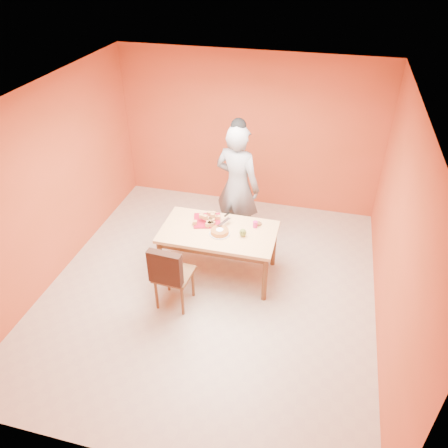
% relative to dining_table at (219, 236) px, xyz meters
% --- Properties ---
extents(floor, '(5.00, 5.00, 0.00)m').
position_rel_dining_table_xyz_m(floor, '(-0.02, -0.37, -0.67)').
color(floor, beige).
rests_on(floor, ground).
extents(ceiling, '(5.00, 5.00, 0.00)m').
position_rel_dining_table_xyz_m(ceiling, '(-0.02, -0.37, 2.03)').
color(ceiling, white).
rests_on(ceiling, wall_back).
extents(wall_back, '(4.50, 0.00, 4.50)m').
position_rel_dining_table_xyz_m(wall_back, '(-0.02, 2.13, 0.68)').
color(wall_back, '#D75431').
rests_on(wall_back, floor).
extents(wall_left, '(0.00, 5.00, 5.00)m').
position_rel_dining_table_xyz_m(wall_left, '(-2.27, -0.37, 0.68)').
color(wall_left, '#D75431').
rests_on(wall_left, floor).
extents(wall_right, '(0.00, 5.00, 5.00)m').
position_rel_dining_table_xyz_m(wall_right, '(2.23, -0.37, 0.68)').
color(wall_right, '#D75431').
rests_on(wall_right, floor).
extents(dining_table, '(1.60, 0.90, 0.76)m').
position_rel_dining_table_xyz_m(dining_table, '(0.00, 0.00, 0.00)').
color(dining_table, '#F2BA7E').
rests_on(dining_table, floor).
extents(dining_chair, '(0.49, 0.56, 1.00)m').
position_rel_dining_table_xyz_m(dining_chair, '(-0.41, -0.75, -0.15)').
color(dining_chair, brown).
rests_on(dining_chair, floor).
extents(pastry_pile, '(0.34, 0.34, 0.11)m').
position_rel_dining_table_xyz_m(pastry_pile, '(-0.22, 0.19, 0.17)').
color(pastry_pile, tan).
rests_on(pastry_pile, pastry_platter).
extents(person, '(0.83, 0.67, 1.99)m').
position_rel_dining_table_xyz_m(person, '(0.07, 0.87, 0.33)').
color(person, gray).
rests_on(person, floor).
extents(pastry_platter, '(0.47, 0.47, 0.02)m').
position_rel_dining_table_xyz_m(pastry_platter, '(-0.22, 0.19, 0.11)').
color(pastry_platter, maroon).
rests_on(pastry_platter, dining_table).
extents(red_dinner_plate, '(0.24, 0.24, 0.01)m').
position_rel_dining_table_xyz_m(red_dinner_plate, '(-0.23, 0.26, 0.10)').
color(red_dinner_plate, maroon).
rests_on(red_dinner_plate, dining_table).
extents(white_cake_plate, '(0.36, 0.36, 0.01)m').
position_rel_dining_table_xyz_m(white_cake_plate, '(0.04, -0.07, 0.10)').
color(white_cake_plate, silver).
rests_on(white_cake_plate, dining_table).
extents(sponge_cake, '(0.26, 0.26, 0.06)m').
position_rel_dining_table_xyz_m(sponge_cake, '(0.04, -0.07, 0.13)').
color(sponge_cake, '#BF7731').
rests_on(sponge_cake, white_cake_plate).
extents(cake_server, '(0.15, 0.27, 0.01)m').
position_rel_dining_table_xyz_m(cake_server, '(0.05, 0.11, 0.17)').
color(cake_server, white).
rests_on(cake_server, sponge_cake).
extents(egg_ornament, '(0.12, 0.11, 0.12)m').
position_rel_dining_table_xyz_m(egg_ornament, '(0.36, -0.05, 0.16)').
color(egg_ornament, olive).
rests_on(egg_ornament, dining_table).
extents(magenta_glass, '(0.07, 0.07, 0.09)m').
position_rel_dining_table_xyz_m(magenta_glass, '(0.48, 0.21, 0.14)').
color(magenta_glass, '#C61D6E').
rests_on(magenta_glass, dining_table).
extents(checker_tin, '(0.11, 0.11, 0.03)m').
position_rel_dining_table_xyz_m(checker_tin, '(0.51, 0.28, 0.11)').
color(checker_tin, '#3C1E10').
rests_on(checker_tin, dining_table).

